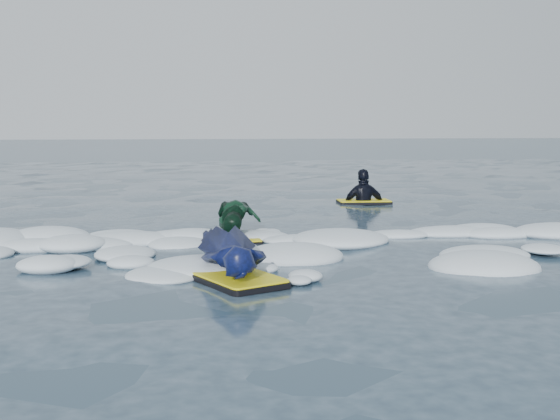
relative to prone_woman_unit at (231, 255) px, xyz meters
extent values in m
plane|color=#1A2E3F|center=(-0.03, 0.60, -0.24)|extent=(120.00, 120.00, 0.00)
cube|color=black|center=(0.00, -0.22, -0.20)|extent=(1.12, 1.35, 0.06)
cube|color=yellow|center=(0.00, -0.22, -0.16)|extent=(1.08, 1.32, 0.02)
imported|color=#0C1455|center=(0.00, 0.03, 0.02)|extent=(0.75, 1.81, 0.43)
cube|color=black|center=(0.23, 2.21, -0.21)|extent=(0.59, 0.94, 0.04)
cube|color=yellow|center=(0.23, 2.21, -0.18)|extent=(0.57, 0.92, 0.02)
cube|color=#1741B3|center=(0.23, 2.21, -0.17)|extent=(0.26, 0.86, 0.01)
imported|color=#0E331E|center=(0.23, 2.41, 0.04)|extent=(0.82, 1.41, 0.51)
cube|color=black|center=(2.99, 6.24, -0.20)|extent=(1.04, 0.59, 0.05)
cube|color=yellow|center=(2.99, 6.24, -0.17)|extent=(1.02, 0.57, 0.02)
imported|color=black|center=(2.99, 6.24, -0.32)|extent=(0.91, 0.39, 1.54)
camera|label=1|loc=(-0.42, -7.11, 1.35)|focal=45.00mm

